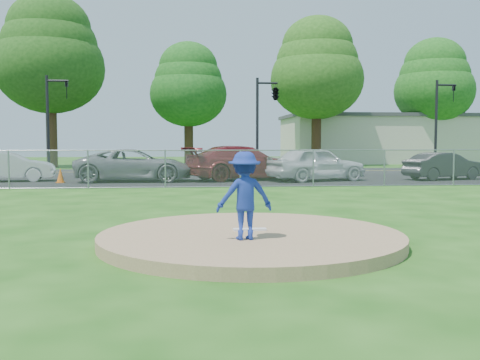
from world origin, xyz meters
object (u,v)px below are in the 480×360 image
Objects in this scene: parked_car_gray at (135,165)px; tree_left at (50,54)px; parked_car_charcoal at (444,166)px; commercial_building at (376,139)px; tree_right at (317,68)px; tree_center at (188,84)px; traffic_cone at (60,175)px; pitcher at (245,196)px; parked_car_pearl at (316,164)px; traffic_signal_left at (52,115)px; traffic_signal_center at (274,95)px; tree_far_right at (434,81)px; parked_car_darkred at (243,163)px; parked_car_white at (8,167)px; traffic_signal_right at (440,117)px.

tree_left is at bearing 25.89° from parked_car_gray.
parked_car_gray reaches higher than parked_car_charcoal.
commercial_building is 1.41× the size of tree_right.
traffic_cone is at bearing -107.01° from tree_center.
parked_car_pearl is at bearing -115.91° from pitcher.
traffic_signal_left is (-17.76, -10.00, -4.29)m from tree_right.
traffic_signal_center is 1.19× the size of parked_car_pearl.
traffic_signal_center is (-16.03, -13.00, -2.45)m from tree_far_right.
parked_car_pearl is at bearing -124.15° from parked_car_darkred.
traffic_cone is at bearing -75.44° from pitcher.
tree_left is at bearing -2.89° from parked_car_white.
traffic_signal_center and traffic_signal_right have the same top height.
traffic_signal_center is 15.09m from parked_car_white.
tree_far_right is 7.38× the size of pitcher.
pitcher is (-4.16, -22.66, -3.68)m from traffic_signal_center.
tree_far_right is at bearing -63.62° from parked_car_darkred.
tree_left is at bearing 20.81° from parked_car_darkred.
pitcher is (-9.19, -32.66, -6.72)m from tree_right.
tree_right is 8.00× the size of pitcher.
traffic_signal_center is at bearing -41.66° from parked_car_darkred.
tree_left is 2.24× the size of traffic_signal_right.
parked_car_darkred is (12.54, -14.90, -7.41)m from tree_left.
traffic_signal_right is 3.85× the size of pitcher.
traffic_signal_center reaches higher than pitcher.
tree_right is at bearing -7.14° from parked_car_charcoal.
parked_car_darkred is (10.31, -5.90, -2.53)m from traffic_signal_left.
parked_car_pearl is (5.91, -18.79, -5.66)m from tree_center.
tree_right is at bearing 29.38° from traffic_signal_left.
parked_car_gray is (3.22, 0.59, 0.41)m from traffic_cone.
tree_far_right is at bearing -66.48° from parked_car_white.
parked_car_pearl is at bearing -143.96° from traffic_signal_right.
traffic_signal_center is 10.60m from parked_car_charcoal.
tree_far_right reaches higher than commercial_building.
parked_car_pearl is (3.37, -0.89, -0.02)m from parked_car_darkred.
parked_car_darkred is at bearing -123.44° from commercial_building.
traffic_signal_left is at bearing 39.54° from parked_car_gray.
parked_car_gray is (7.44, -15.30, -7.48)m from tree_left.
tree_center is at bearing 168.69° from tree_right.
tree_center is at bearing 18.49° from parked_car_charcoal.
commercial_building reaches higher than pitcher.
tree_right reaches higher than parked_car_pearl.
tree_far_right is 34.03m from traffic_cone.
traffic_signal_center is 1.00× the size of traffic_signal_right.
parked_car_white reaches higher than parked_car_charcoal.
traffic_signal_center is at bearing -180.00° from traffic_signal_right.
tree_right is 2.78× the size of parked_car_white.
parked_car_white is (-0.64, -5.78, -2.66)m from traffic_signal_left.
traffic_signal_left and traffic_signal_right have the same top height.
traffic_signal_left is 8.33× the size of traffic_cone.
parked_car_white is (-18.41, -15.78, -6.95)m from tree_right.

